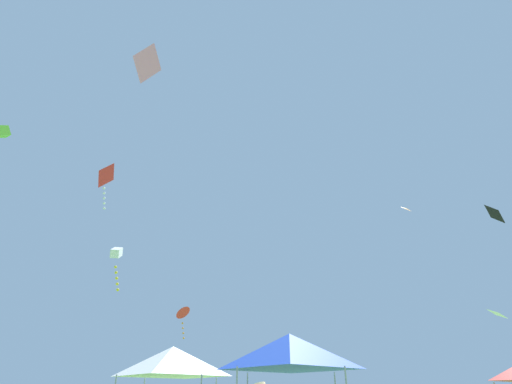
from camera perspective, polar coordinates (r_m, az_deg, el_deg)
The scene contains 9 objects.
canopy_tent_white at distance 16.55m, azimuth -11.99°, elevation -22.73°, with size 3.27×3.27×3.50m.
canopy_tent_blue at distance 13.98m, azimuth 4.89°, elevation -21.87°, with size 3.41×3.41×3.65m.
kite_black_diamond at distance 25.72m, azimuth 31.29°, elevation -2.69°, with size 0.69×0.74×0.90m.
kite_orange_diamond at distance 38.95m, azimuth 20.85°, elevation -2.27°, with size 1.05×1.07×0.69m.
kite_red_diamond at distance 23.18m, azimuth -20.93°, elevation 1.89°, with size 0.93×0.98×2.42m.
kite_white_diamond at distance 34.59m, azimuth 31.48°, elevation -14.67°, with size 1.13×0.97×0.64m.
kite_pink_diamond at distance 20.87m, azimuth -15.52°, elevation 17.23°, with size 1.36×1.35×1.37m.
kite_red_delta at distance 35.26m, azimuth -10.51°, elevation -16.76°, with size 1.49×1.59×2.60m.
kite_white_box at distance 26.33m, azimuth -19.44°, elevation -8.45°, with size 0.92×1.47×2.89m.
Camera 1 is at (-0.28, -4.39, 1.77)m, focal length 27.79 mm.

